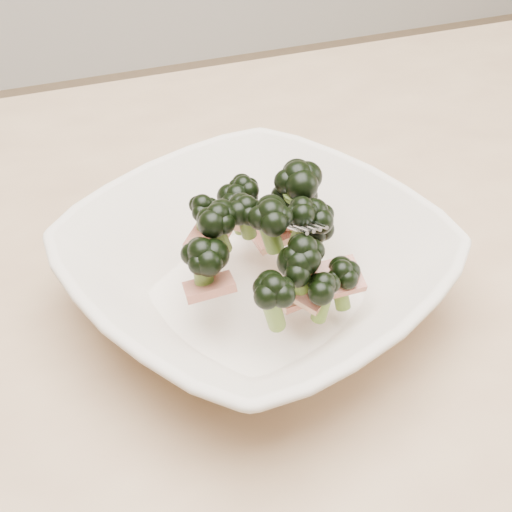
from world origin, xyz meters
The scene contains 2 objects.
dining_table centered at (0.00, 0.00, 0.65)m, with size 1.20×0.80×0.75m.
broccoli_dish centered at (0.02, -0.05, 0.79)m, with size 0.39×0.39×0.12m.
Camera 1 is at (-0.13, -0.47, 1.17)m, focal length 50.00 mm.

